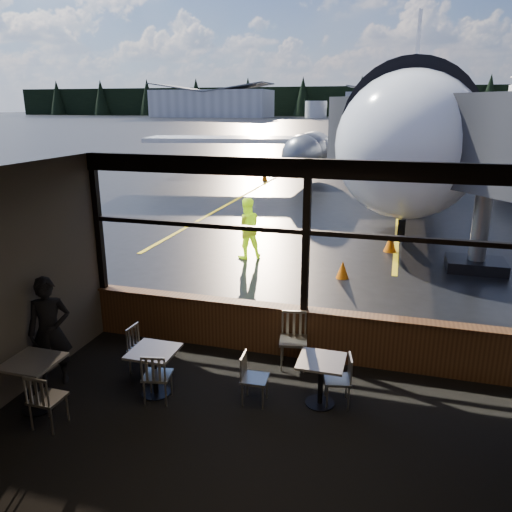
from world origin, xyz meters
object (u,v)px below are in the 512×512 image
at_px(cone_wing, 265,176).
at_px(passenger, 50,332).
at_px(cafe_table_left, 36,385).
at_px(chair_left_s, 48,399).
at_px(cafe_table_mid, 155,372).
at_px(chair_mid_s, 157,376).
at_px(chair_near_e, 338,380).
at_px(jet_bridge, 490,185).
at_px(chair_near_w, 255,379).
at_px(airliner, 415,74).
at_px(cone_nose, 390,243).
at_px(ground_crew, 246,228).
at_px(chair_mid_w, 143,349).
at_px(chair_near_n, 293,341).
at_px(cafe_table_near, 321,382).
at_px(cone_extra, 343,270).

bearing_deg(cone_wing, passenger, -83.45).
height_order(cafe_table_left, chair_left_s, chair_left_s).
relative_size(cafe_table_mid, chair_mid_s, 0.90).
xyz_separation_m(cafe_table_left, chair_near_e, (4.23, 1.34, 0.01)).
relative_size(cafe_table_left, cone_wing, 1.60).
xyz_separation_m(jet_bridge, cafe_table_left, (-7.06, -8.15, -2.04)).
bearing_deg(chair_near_w, cafe_table_left, -74.82).
xyz_separation_m(airliner, chair_near_e, (-1.04, -23.33, -5.53)).
bearing_deg(cone_nose, chair_mid_s, -108.69).
xyz_separation_m(cafe_table_mid, cafe_table_left, (-1.49, -0.84, 0.02)).
xyz_separation_m(passenger, ground_crew, (0.95, 7.49, -0.00)).
bearing_deg(cone_wing, chair_mid_w, -80.18).
xyz_separation_m(passenger, cone_wing, (-2.63, 22.90, -0.64)).
relative_size(chair_near_w, ground_crew, 0.45).
distance_m(jet_bridge, passenger, 10.53).
xyz_separation_m(chair_near_e, chair_near_n, (-0.86, 0.91, 0.08)).
bearing_deg(cafe_table_near, cafe_table_mid, -170.35).
relative_size(jet_bridge, chair_near_n, 11.56).
bearing_deg(cone_extra, cafe_table_mid, -108.93).
xyz_separation_m(chair_mid_s, ground_crew, (-0.90, 7.52, 0.47)).
height_order(airliner, chair_mid_s, airliner).
relative_size(jet_bridge, passenger, 6.26).
relative_size(cafe_table_left, cone_extra, 1.71).
distance_m(jet_bridge, chair_mid_s, 9.46).
xyz_separation_m(airliner, cafe_table_mid, (-3.78, -23.83, -5.56)).
bearing_deg(airliner, cafe_table_near, -92.31).
relative_size(jet_bridge, cafe_table_near, 15.06).
xyz_separation_m(jet_bridge, cafe_table_mid, (-5.57, -7.31, -2.06)).
bearing_deg(chair_near_w, cone_extra, 170.78).
height_order(jet_bridge, chair_mid_w, jet_bridge).
relative_size(jet_bridge, ground_crew, 6.28).
bearing_deg(chair_left_s, airliner, 79.86).
height_order(cafe_table_mid, cone_nose, cafe_table_mid).
distance_m(cafe_table_near, cone_extra, 5.88).
distance_m(cafe_table_mid, chair_mid_w, 0.77).
relative_size(jet_bridge, cone_wing, 22.49).
height_order(cafe_table_near, chair_near_n, chair_near_n).
bearing_deg(chair_near_w, chair_mid_s, -79.80).
bearing_deg(chair_near_n, chair_mid_w, 9.37).
bearing_deg(cone_extra, cone_nose, 68.73).
distance_m(chair_mid_w, cone_nose, 9.41).
relative_size(cafe_table_left, cone_nose, 1.46).
bearing_deg(ground_crew, chair_left_s, 58.01).
height_order(chair_mid_w, cone_extra, chair_mid_w).
distance_m(jet_bridge, cone_extra, 4.19).
height_order(cafe_table_left, passenger, passenger).
bearing_deg(cafe_table_near, airliner, 86.86).
xyz_separation_m(cafe_table_left, chair_near_w, (3.04, 1.03, 0.00)).
relative_size(ground_crew, cone_nose, 3.28).
height_order(airliner, chair_near_n, airliner).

